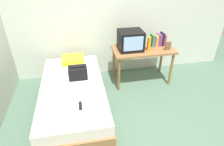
# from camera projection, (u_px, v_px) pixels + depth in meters

# --- Properties ---
(ground_plane) EXTENTS (8.00, 8.00, 0.00)m
(ground_plane) POSITION_uv_depth(u_px,v_px,m) (135.00, 139.00, 2.78)
(ground_plane) COLOR #4C6B56
(wall_back) EXTENTS (5.20, 0.10, 2.60)m
(wall_back) POSITION_uv_depth(u_px,v_px,m) (110.00, 12.00, 3.77)
(wall_back) COLOR silver
(wall_back) RESTS_ON ground
(bed) EXTENTS (1.00, 2.00, 0.51)m
(bed) POSITION_uv_depth(u_px,v_px,m) (74.00, 98.00, 3.18)
(bed) COLOR olive
(bed) RESTS_ON ground
(desk) EXTENTS (1.16, 0.60, 0.73)m
(desk) POSITION_uv_depth(u_px,v_px,m) (143.00, 53.00, 3.75)
(desk) COLOR olive
(desk) RESTS_ON ground
(tv) EXTENTS (0.44, 0.39, 0.36)m
(tv) POSITION_uv_depth(u_px,v_px,m) (131.00, 40.00, 3.57)
(tv) COLOR black
(tv) RESTS_ON desk
(water_bottle) EXTENTS (0.07, 0.07, 0.26)m
(water_bottle) POSITION_uv_depth(u_px,v_px,m) (149.00, 44.00, 3.56)
(water_bottle) COLOR orange
(water_bottle) RESTS_ON desk
(book_row) EXTENTS (0.28, 0.15, 0.25)m
(book_row) POSITION_uv_depth(u_px,v_px,m) (158.00, 40.00, 3.78)
(book_row) COLOR #337F47
(book_row) RESTS_ON desk
(picture_frame) EXTENTS (0.11, 0.02, 0.16)m
(picture_frame) POSITION_uv_depth(u_px,v_px,m) (168.00, 46.00, 3.60)
(picture_frame) COLOR brown
(picture_frame) RESTS_ON desk
(pillow) EXTENTS (0.40, 0.34, 0.11)m
(pillow) POSITION_uv_depth(u_px,v_px,m) (73.00, 60.00, 3.67)
(pillow) COLOR yellow
(pillow) RESTS_ON bed
(handbag) EXTENTS (0.30, 0.20, 0.22)m
(handbag) POSITION_uv_depth(u_px,v_px,m) (78.00, 73.00, 3.17)
(handbag) COLOR black
(handbag) RESTS_ON bed
(magazine) EXTENTS (0.21, 0.29, 0.01)m
(magazine) POSITION_uv_depth(u_px,v_px,m) (68.00, 103.00, 2.66)
(magazine) COLOR white
(magazine) RESTS_ON bed
(remote_dark) EXTENTS (0.04, 0.16, 0.02)m
(remote_dark) POSITION_uv_depth(u_px,v_px,m) (80.00, 106.00, 2.62)
(remote_dark) COLOR black
(remote_dark) RESTS_ON bed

